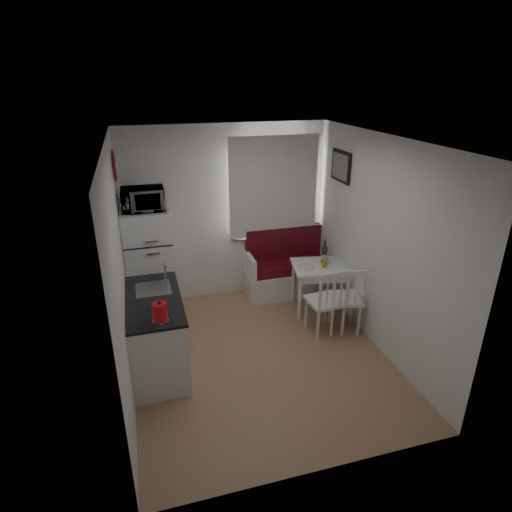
# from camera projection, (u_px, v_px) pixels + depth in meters

# --- Properties ---
(floor) EXTENTS (3.00, 3.50, 0.02)m
(floor) POSITION_uv_depth(u_px,v_px,m) (259.00, 355.00, 5.29)
(floor) COLOR #A47F57
(floor) RESTS_ON ground
(ceiling) EXTENTS (3.00, 3.50, 0.02)m
(ceiling) POSITION_uv_depth(u_px,v_px,m) (260.00, 140.00, 4.27)
(ceiling) COLOR white
(ceiling) RESTS_ON wall_back
(wall_back) EXTENTS (3.00, 0.02, 2.60)m
(wall_back) POSITION_uv_depth(u_px,v_px,m) (226.00, 214.00, 6.33)
(wall_back) COLOR white
(wall_back) RESTS_ON floor
(wall_front) EXTENTS (3.00, 0.02, 2.60)m
(wall_front) POSITION_uv_depth(u_px,v_px,m) (325.00, 347.00, 3.23)
(wall_front) COLOR white
(wall_front) RESTS_ON floor
(wall_left) EXTENTS (0.02, 3.50, 2.60)m
(wall_left) POSITION_uv_depth(u_px,v_px,m) (120.00, 275.00, 4.40)
(wall_left) COLOR white
(wall_left) RESTS_ON floor
(wall_right) EXTENTS (0.02, 3.50, 2.60)m
(wall_right) POSITION_uv_depth(u_px,v_px,m) (379.00, 246.00, 5.16)
(wall_right) COLOR white
(wall_right) RESTS_ON floor
(window) EXTENTS (1.22, 0.06, 1.47)m
(window) POSITION_uv_depth(u_px,v_px,m) (272.00, 190.00, 6.35)
(window) COLOR white
(window) RESTS_ON wall_back
(curtain) EXTENTS (1.35, 0.02, 1.50)m
(curtain) POSITION_uv_depth(u_px,v_px,m) (274.00, 188.00, 6.27)
(curtain) COLOR white
(curtain) RESTS_ON wall_back
(kitchen_counter) EXTENTS (0.62, 1.32, 1.16)m
(kitchen_counter) POSITION_uv_depth(u_px,v_px,m) (156.00, 332.00, 4.95)
(kitchen_counter) COLOR white
(kitchen_counter) RESTS_ON floor
(wall_sign) EXTENTS (0.03, 0.40, 0.40)m
(wall_sign) POSITION_uv_depth(u_px,v_px,m) (115.00, 166.00, 5.36)
(wall_sign) COLOR navy
(wall_sign) RESTS_ON wall_left
(picture_frame) EXTENTS (0.04, 0.52, 0.42)m
(picture_frame) POSITION_uv_depth(u_px,v_px,m) (341.00, 166.00, 5.83)
(picture_frame) COLOR black
(picture_frame) RESTS_ON wall_right
(bench) EXTENTS (1.44, 0.55, 1.03)m
(bench) POSITION_uv_depth(u_px,v_px,m) (291.00, 272.00, 6.74)
(bench) COLOR white
(bench) RESTS_ON floor
(dining_table) EXTENTS (1.04, 0.82, 0.70)m
(dining_table) POSITION_uv_depth(u_px,v_px,m) (326.00, 270.00, 6.12)
(dining_table) COLOR white
(dining_table) RESTS_ON floor
(chair_left) EXTENTS (0.48, 0.46, 0.52)m
(chair_left) POSITION_uv_depth(u_px,v_px,m) (329.00, 295.00, 5.47)
(chair_left) COLOR white
(chair_left) RESTS_ON floor
(chair_right) EXTENTS (0.53, 0.51, 0.51)m
(chair_right) POSITION_uv_depth(u_px,v_px,m) (348.00, 293.00, 5.54)
(chair_right) COLOR white
(chair_right) RESTS_ON floor
(fridge) EXTENTS (0.63, 0.63, 1.57)m
(fridge) POSITION_uv_depth(u_px,v_px,m) (150.00, 264.00, 5.92)
(fridge) COLOR white
(fridge) RESTS_ON floor
(microwave) EXTENTS (0.54, 0.37, 0.30)m
(microwave) POSITION_uv_depth(u_px,v_px,m) (143.00, 199.00, 5.51)
(microwave) COLOR white
(microwave) RESTS_ON fridge
(kettle) EXTENTS (0.18, 0.18, 0.24)m
(kettle) POSITION_uv_depth(u_px,v_px,m) (160.00, 312.00, 4.27)
(kettle) COLOR red
(kettle) RESTS_ON kitchen_counter
(wine_bottle) EXTENTS (0.08, 0.08, 0.34)m
(wine_bottle) POSITION_uv_depth(u_px,v_px,m) (324.00, 252.00, 6.11)
(wine_bottle) COLOR #133E21
(wine_bottle) RESTS_ON dining_table
(drinking_glass_orange) EXTENTS (0.07, 0.07, 0.11)m
(drinking_glass_orange) POSITION_uv_depth(u_px,v_px,m) (324.00, 263.00, 6.01)
(drinking_glass_orange) COLOR orange
(drinking_glass_orange) RESTS_ON dining_table
(drinking_glass_blue) EXTENTS (0.07, 0.07, 0.11)m
(drinking_glass_blue) POSITION_uv_depth(u_px,v_px,m) (325.00, 260.00, 6.11)
(drinking_glass_blue) COLOR #6DA8BA
(drinking_glass_blue) RESTS_ON dining_table
(plate) EXTENTS (0.24, 0.24, 0.02)m
(plate) POSITION_uv_depth(u_px,v_px,m) (306.00, 266.00, 6.03)
(plate) COLOR white
(plate) RESTS_ON dining_table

